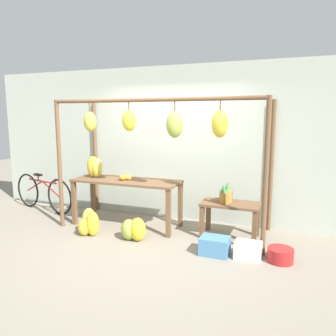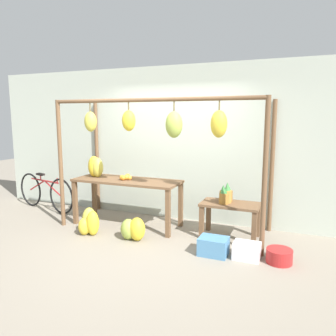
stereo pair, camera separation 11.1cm
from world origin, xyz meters
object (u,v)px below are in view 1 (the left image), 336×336
pineapple_cluster (226,195)px  fruit_crate_white (215,246)px  parked_bicycle (43,193)px  fruit_crate_purple (248,250)px  banana_pile_ground_left (89,223)px  orange_pile (126,177)px  banana_pile_on_table (95,167)px  banana_pile_ground_right (133,229)px  blue_bucket (280,255)px

pineapple_cluster → fruit_crate_white: (0.01, -0.75, -0.56)m
parked_bicycle → fruit_crate_purple: parked_bicycle is taller
banana_pile_ground_left → pineapple_cluster: bearing=19.6°
orange_pile → fruit_crate_white: (1.73, -0.65, -0.73)m
banana_pile_on_table → parked_bicycle: 1.52m
pineapple_cluster → parked_bicycle: pineapple_cluster is taller
orange_pile → fruit_crate_purple: bearing=-15.6°
banana_pile_ground_left → banana_pile_ground_right: (0.77, 0.05, -0.02)m
orange_pile → banana_pile_ground_left: orange_pile is taller
pineapple_cluster → fruit_crate_purple: bearing=-56.9°
orange_pile → parked_bicycle: orange_pile is taller
banana_pile_on_table → orange_pile: banana_pile_on_table is taller
parked_bicycle → fruit_crate_purple: 4.28m
pineapple_cluster → banana_pile_ground_right: size_ratio=0.66×
orange_pile → fruit_crate_purple: 2.38m
banana_pile_ground_left → blue_bucket: (2.93, 0.06, -0.10)m
banana_pile_on_table → pineapple_cluster: size_ratio=1.13×
blue_bucket → banana_pile_ground_left: bearing=-178.8°
banana_pile_ground_left → orange_pile: bearing=61.9°
orange_pile → banana_pile_on_table: bearing=177.6°
blue_bucket → fruit_crate_purple: size_ratio=0.95×
banana_pile_ground_right → parked_bicycle: (-2.45, 0.79, 0.20)m
banana_pile_ground_right → blue_bucket: bearing=0.4°
orange_pile → blue_bucket: size_ratio=0.74×
banana_pile_ground_left → fruit_crate_purple: (2.52, 0.03, -0.08)m
banana_pile_on_table → banana_pile_ground_right: (1.08, -0.61, -0.83)m
blue_bucket → banana_pile_on_table: bearing=169.6°
banana_pile_on_table → banana_pile_ground_right: size_ratio=0.75×
banana_pile_on_table → banana_pile_ground_right: bearing=-29.6°
fruit_crate_white → parked_bicycle: bearing=167.1°
parked_bicycle → banana_pile_ground_right: bearing=-17.9°
banana_pile_ground_left → fruit_crate_white: 2.07m
banana_pile_on_table → fruit_crate_white: bearing=-15.9°
pineapple_cluster → orange_pile: bearing=-176.7°
banana_pile_on_table → fruit_crate_purple: 3.02m
blue_bucket → parked_bicycle: size_ratio=0.20×
pineapple_cluster → banana_pile_ground_right: bearing=-151.9°
orange_pile → parked_bicycle: (-2.02, 0.21, -0.49)m
banana_pile_on_table → parked_bicycle: banana_pile_on_table is taller
orange_pile → blue_bucket: 2.76m
parked_bicycle → fruit_crate_purple: size_ratio=4.83×
pineapple_cluster → banana_pile_ground_left: size_ratio=0.78×
banana_pile_ground_right → parked_bicycle: size_ratio=0.29×
banana_pile_on_table → blue_bucket: banana_pile_on_table is taller
banana_pile_ground_left → fruit_crate_purple: 2.52m
orange_pile → banana_pile_ground_right: orange_pile is taller
pineapple_cluster → fruit_crate_white: pineapple_cluster is taller
pineapple_cluster → fruit_crate_purple: 1.02m
fruit_crate_white → fruit_crate_purple: (0.45, 0.04, -0.01)m
banana_pile_on_table → banana_pile_ground_left: banana_pile_on_table is taller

